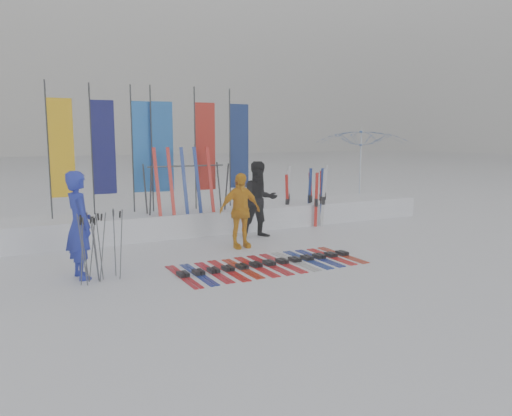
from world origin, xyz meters
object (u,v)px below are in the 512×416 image
ski_row (269,263)px  person_yellow (240,211)px  tent_canopy (362,169)px  person_blue (79,225)px  person_black (260,200)px  ski_rack (186,182)px

ski_row → person_yellow: bearing=84.0°
person_yellow → tent_canopy: bearing=26.7°
person_blue → ski_row: size_ratio=0.52×
tent_canopy → person_blue: bearing=-157.2°
person_yellow → person_black: bearing=40.5°
ski_rack → person_blue: bearing=-137.1°
person_black → ski_row: (-1.13, -2.52, -0.92)m
person_blue → person_black: person_blue is taller
person_black → ski_rack: bearing=150.7°
person_black → person_yellow: (-0.95, -0.83, -0.10)m
person_blue → tent_canopy: tent_canopy is taller
person_blue → person_black: size_ratio=1.01×
person_black → person_yellow: 1.26m
ski_row → ski_rack: 3.86m
person_black → ski_row: 2.91m
person_blue → ski_rack: bearing=-56.2°
person_black → person_yellow: size_ratio=1.12×
person_black → person_yellow: person_black is taller
person_blue → ski_row: bearing=-112.2°
person_blue → person_yellow: (3.60, 0.90, -0.11)m
person_yellow → person_blue: bearing=-166.8°
tent_canopy → ski_rack: 6.84m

